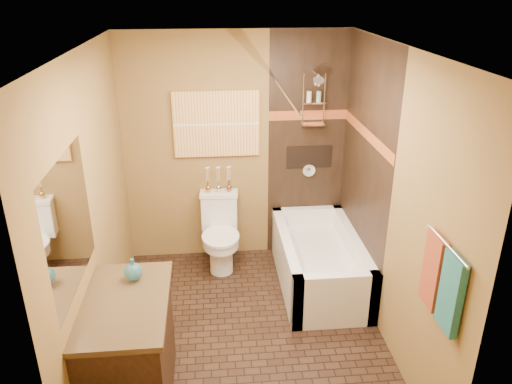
{
  "coord_description": "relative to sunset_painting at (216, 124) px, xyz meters",
  "views": [
    {
      "loc": [
        -0.27,
        -3.61,
        2.95
      ],
      "look_at": [
        0.11,
        0.4,
        1.22
      ],
      "focal_mm": 35.0,
      "sensor_mm": 36.0,
      "label": 1
    }
  ],
  "objects": [
    {
      "name": "vanity",
      "position": [
        -0.72,
        -2.13,
        -1.1
      ],
      "size": [
        0.62,
        1.01,
        0.89
      ],
      "rotation": [
        0.0,
        0.0,
        0.0
      ],
      "color": "black",
      "rests_on": "floor"
    },
    {
      "name": "teal_bottle",
      "position": [
        -0.67,
        -1.87,
        -0.57
      ],
      "size": [
        0.15,
        0.15,
        0.22
      ],
      "primitive_type": null,
      "rotation": [
        0.0,
        0.0,
        -0.07
      ],
      "color": "#286F78",
      "rests_on": "vanity"
    },
    {
      "name": "towel_teal",
      "position": [
        1.36,
        -2.66,
        -0.37
      ],
      "size": [
        0.05,
        0.22,
        0.52
      ],
      "primitive_type": "cube",
      "color": "#1E645F",
      "rests_on": "towel_bar"
    },
    {
      "name": "sunset_painting",
      "position": [
        0.0,
        0.0,
        0.0
      ],
      "size": [
        0.9,
        0.04,
        0.7
      ],
      "primitive_type": "cube",
      "color": "orange",
      "rests_on": "wall_back"
    },
    {
      "name": "mosaic_band_back",
      "position": [
        0.98,
        0.0,
        0.07
      ],
      "size": [
        0.85,
        0.01,
        0.1
      ],
      "primitive_type": "cube",
      "color": "#9C2D1C",
      "rests_on": "alcove_tile_back"
    },
    {
      "name": "towel_rust",
      "position": [
        1.36,
        -2.4,
        -0.37
      ],
      "size": [
        0.05,
        0.22,
        0.52
      ],
      "primitive_type": "cube",
      "color": "maroon",
      "rests_on": "towel_bar"
    },
    {
      "name": "wall_front",
      "position": [
        0.2,
        -2.98,
        -0.3
      ],
      "size": [
        2.4,
        0.02,
        2.5
      ],
      "primitive_type": "cube",
      "color": "olive",
      "rests_on": "floor"
    },
    {
      "name": "alcove_tile_back",
      "position": [
        0.98,
        0.01,
        -0.3
      ],
      "size": [
        0.85,
        0.01,
        2.5
      ],
      "primitive_type": "cube",
      "color": "black",
      "rests_on": "wall_back"
    },
    {
      "name": "curtain_rod",
      "position": [
        0.6,
        -0.73,
        0.47
      ],
      "size": [
        0.03,
        1.55,
        0.03
      ],
      "primitive_type": "cylinder",
      "rotation": [
        1.57,
        0.0,
        0.0
      ],
      "color": "silver",
      "rests_on": "wall_back"
    },
    {
      "name": "wall_back",
      "position": [
        0.2,
        0.02,
        -0.3
      ],
      "size": [
        2.4,
        0.02,
        2.5
      ],
      "primitive_type": "cube",
      "color": "olive",
      "rests_on": "floor"
    },
    {
      "name": "wall_right",
      "position": [
        1.4,
        -1.48,
        -0.3
      ],
      "size": [
        0.02,
        3.0,
        2.5
      ],
      "primitive_type": "cube",
      "color": "olive",
      "rests_on": "floor"
    },
    {
      "name": "bud_vases",
      "position": [
        -0.0,
        -0.09,
        -0.58
      ],
      "size": [
        0.29,
        0.06,
        0.28
      ],
      "color": "#CA8E3F",
      "rests_on": "toilet"
    },
    {
      "name": "toilet",
      "position": [
        0.0,
        -0.27,
        -1.14
      ],
      "size": [
        0.42,
        0.62,
        0.81
      ],
      "rotation": [
        0.0,
        0.0,
        -0.06
      ],
      "color": "white",
      "rests_on": "floor"
    },
    {
      "name": "alcove_niche",
      "position": [
        1.0,
        0.01,
        -0.4
      ],
      "size": [
        0.5,
        0.01,
        0.25
      ],
      "primitive_type": "cube",
      "color": "black",
      "rests_on": "alcove_tile_back"
    },
    {
      "name": "ceiling",
      "position": [
        0.2,
        -1.48,
        0.95
      ],
      "size": [
        3.0,
        3.0,
        0.0
      ],
      "primitive_type": "plane",
      "color": "silver",
      "rests_on": "wall_back"
    },
    {
      "name": "vanity_mirror",
      "position": [
        -0.99,
        -2.13,
        -0.05
      ],
      "size": [
        0.01,
        1.0,
        0.9
      ],
      "primitive_type": "cube",
      "color": "white",
      "rests_on": "wall_left"
    },
    {
      "name": "floor",
      "position": [
        0.2,
        -1.48,
        -1.55
      ],
      "size": [
        3.0,
        3.0,
        0.0
      ],
      "primitive_type": "plane",
      "color": "black",
      "rests_on": "ground"
    },
    {
      "name": "mosaic_band_right",
      "position": [
        1.38,
        -0.73,
        0.07
      ],
      "size": [
        0.01,
        1.5,
        0.1
      ],
      "primitive_type": "cube",
      "color": "#9C2D1C",
      "rests_on": "alcove_tile_right"
    },
    {
      "name": "shower_fixtures",
      "position": [
        1.0,
        -0.1,
        0.12
      ],
      "size": [
        0.24,
        0.33,
        1.16
      ],
      "color": "silver",
      "rests_on": "floor"
    },
    {
      "name": "towel_bar",
      "position": [
        1.35,
        -2.53,
        -0.1
      ],
      "size": [
        0.02,
        0.55,
        0.02
      ],
      "primitive_type": "cylinder",
      "rotation": [
        1.57,
        0.0,
        0.0
      ],
      "color": "silver",
      "rests_on": "wall_right"
    },
    {
      "name": "alcove_tile_right",
      "position": [
        1.39,
        -0.73,
        -0.3
      ],
      "size": [
        0.01,
        1.5,
        2.5
      ],
      "primitive_type": "cube",
      "color": "black",
      "rests_on": "wall_right"
    },
    {
      "name": "wall_left",
      "position": [
        -1.0,
        -1.48,
        -0.3
      ],
      "size": [
        0.02,
        3.0,
        2.5
      ],
      "primitive_type": "cube",
      "color": "olive",
      "rests_on": "floor"
    },
    {
      "name": "bathtub",
      "position": [
        1.0,
        -0.73,
        -1.33
      ],
      "size": [
        0.8,
        1.5,
        0.55
      ],
      "color": "white",
      "rests_on": "floor"
    }
  ]
}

